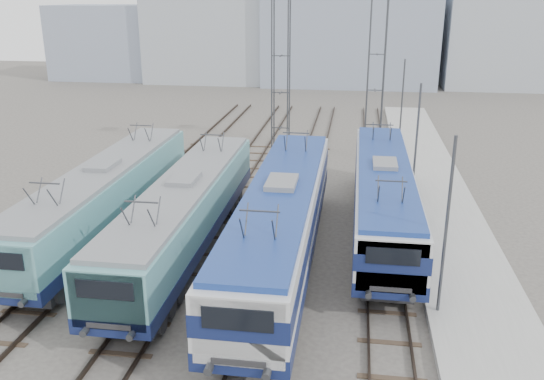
{
  "coord_description": "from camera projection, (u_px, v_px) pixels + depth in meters",
  "views": [
    {
      "loc": [
        5.21,
        -17.61,
        11.53
      ],
      "look_at": [
        1.59,
        7.0,
        3.0
      ],
      "focal_mm": 38.0,
      "sensor_mm": 36.0,
      "label": 1
    }
  ],
  "objects": [
    {
      "name": "building_west",
      "position": [
        218.0,
        28.0,
        78.62
      ],
      "size": [
        18.0,
        12.0,
        14.0
      ],
      "primitive_type": "cube",
      "color": "#A3ABB4",
      "rests_on": "ground"
    },
    {
      "name": "platform",
      "position": [
        456.0,
        249.0,
        26.97
      ],
      "size": [
        4.0,
        70.0,
        0.3
      ],
      "primitive_type": "cube",
      "color": "#9E9E99",
      "rests_on": "ground"
    },
    {
      "name": "locomotive_far_right",
      "position": [
        383.0,
        192.0,
        28.33
      ],
      "size": [
        2.76,
        17.46,
        3.28
      ],
      "color": "#121C4A",
      "rests_on": "ground"
    },
    {
      "name": "catenary_tower_west",
      "position": [
        281.0,
        69.0,
        39.37
      ],
      "size": [
        4.5,
        1.2,
        12.0
      ],
      "color": "#3F4247",
      "rests_on": "ground"
    },
    {
      "name": "ground",
      "position": [
        201.0,
        327.0,
        20.93
      ],
      "size": [
        160.0,
        160.0,
        0.0
      ],
      "primitive_type": "plane",
      "color": "#514C47"
    },
    {
      "name": "building_center",
      "position": [
        351.0,
        14.0,
        75.49
      ],
      "size": [
        22.0,
        14.0,
        18.0
      ],
      "primitive_type": "cube",
      "color": "#8C98AE",
      "rests_on": "ground"
    },
    {
      "name": "mast_mid",
      "position": [
        416.0,
        147.0,
        31.72
      ],
      "size": [
        0.12,
        0.12,
        7.0
      ],
      "primitive_type": "cylinder",
      "color": "#3F4247",
      "rests_on": "ground"
    },
    {
      "name": "mast_front",
      "position": [
        446.0,
        231.0,
        20.49
      ],
      "size": [
        0.12,
        0.12,
        7.0
      ],
      "primitive_type": "cylinder",
      "color": "#3F4247",
      "rests_on": "ground"
    },
    {
      "name": "catenary_tower_east",
      "position": [
        376.0,
        67.0,
        40.35
      ],
      "size": [
        4.5,
        1.2,
        12.0
      ],
      "color": "#3F4247",
      "rests_on": "ground"
    },
    {
      "name": "locomotive_far_left",
      "position": [
        104.0,
        195.0,
        28.01
      ],
      "size": [
        2.78,
        17.56,
        3.3
      ],
      "color": "#121C4A",
      "rests_on": "ground"
    },
    {
      "name": "locomotive_center_right",
      "position": [
        281.0,
        218.0,
        24.69
      ],
      "size": [
        2.97,
        18.79,
        3.53
      ],
      "color": "#121C4A",
      "rests_on": "ground"
    },
    {
      "name": "building_far_west",
      "position": [
        108.0,
        42.0,
        81.47
      ],
      "size": [
        14.0,
        10.0,
        10.0
      ],
      "primitive_type": "cube",
      "color": "#8C98AE",
      "rests_on": "ground"
    },
    {
      "name": "building_east",
      "position": [
        507.0,
        39.0,
        73.71
      ],
      "size": [
        16.0,
        12.0,
        12.0
      ],
      "primitive_type": "cube",
      "color": "#A3ABB4",
      "rests_on": "ground"
    },
    {
      "name": "locomotive_center_left",
      "position": [
        185.0,
        211.0,
        26.03
      ],
      "size": [
        2.76,
        17.42,
        3.28
      ],
      "color": "#121C4A",
      "rests_on": "ground"
    },
    {
      "name": "mast_rear",
      "position": [
        402.0,
        107.0,
        42.95
      ],
      "size": [
        0.12,
        0.12,
        7.0
      ],
      "primitive_type": "cylinder",
      "color": "#3F4247",
      "rests_on": "ground"
    }
  ]
}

